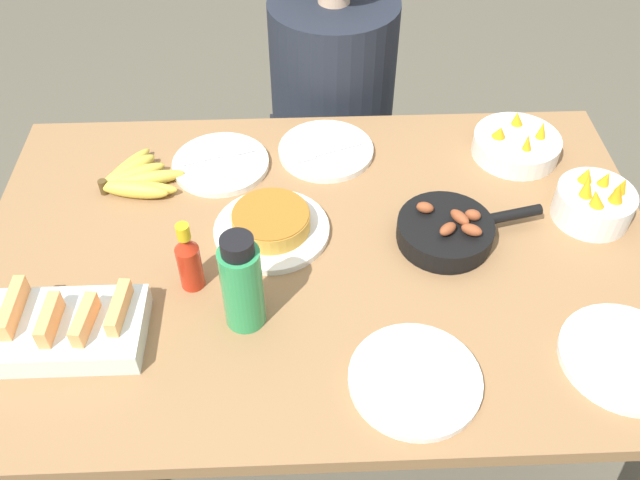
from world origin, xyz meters
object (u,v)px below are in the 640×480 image
(melon_tray, at_px, (52,328))
(person_figure, at_px, (332,138))
(fruit_bowl_citrus, at_px, (516,145))
(frittata_plate_center, at_px, (271,225))
(hot_sauce_bottle, at_px, (189,260))
(banana_bunch, at_px, (134,180))
(empty_plate_far_left, at_px, (326,150))
(empty_plate_far_right, at_px, (221,164))
(empty_plate_near_front, at_px, (415,380))
(fruit_bowl_mango, at_px, (594,202))
(water_bottle, at_px, (242,284))
(empty_plate_mid_edge, at_px, (625,358))
(skillet, at_px, (447,231))

(melon_tray, relative_size, person_figure, 0.29)
(fruit_bowl_citrus, distance_m, person_figure, 0.65)
(frittata_plate_center, bearing_deg, person_figure, 75.63)
(hot_sauce_bottle, bearing_deg, person_figure, 67.78)
(banana_bunch, bearing_deg, melon_tray, -100.59)
(empty_plate_far_left, xyz_separation_m, empty_plate_far_right, (-0.26, -0.04, 0.00))
(empty_plate_near_front, height_order, fruit_bowl_citrus, fruit_bowl_citrus)
(empty_plate_far_right, distance_m, person_figure, 0.58)
(fruit_bowl_mango, bearing_deg, water_bottle, -161.26)
(empty_plate_mid_edge, bearing_deg, person_figure, 115.37)
(skillet, distance_m, person_figure, 0.78)
(skillet, bearing_deg, melon_tray, -176.65)
(fruit_bowl_mango, distance_m, person_figure, 0.88)
(person_figure, bearing_deg, banana_bunch, -135.14)
(skillet, height_order, fruit_bowl_mango, fruit_bowl_mango)
(fruit_bowl_citrus, bearing_deg, fruit_bowl_mango, -63.68)
(water_bottle, bearing_deg, empty_plate_near_front, -26.96)
(fruit_bowl_mango, bearing_deg, frittata_plate_center, -178.16)
(empty_plate_near_front, bearing_deg, melon_tray, 169.55)
(empty_plate_mid_edge, relative_size, hot_sauce_bottle, 1.46)
(empty_plate_near_front, relative_size, fruit_bowl_citrus, 1.14)
(empty_plate_far_left, bearing_deg, banana_bunch, -167.12)
(skillet, relative_size, fruit_bowl_mango, 1.90)
(empty_plate_near_front, bearing_deg, fruit_bowl_citrus, 62.42)
(person_figure, bearing_deg, hot_sauce_bottle, -112.22)
(frittata_plate_center, xyz_separation_m, empty_plate_near_front, (0.26, -0.39, -0.02))
(empty_plate_far_right, bearing_deg, empty_plate_mid_edge, -37.27)
(empty_plate_far_right, distance_m, empty_plate_mid_edge, 0.97)
(hot_sauce_bottle, bearing_deg, water_bottle, -40.14)
(fruit_bowl_mango, relative_size, water_bottle, 0.78)
(banana_bunch, distance_m, skillet, 0.73)
(empty_plate_mid_edge, distance_m, fruit_bowl_mango, 0.39)
(melon_tray, distance_m, water_bottle, 0.36)
(melon_tray, relative_size, frittata_plate_center, 1.34)
(banana_bunch, relative_size, water_bottle, 0.94)
(melon_tray, xyz_separation_m, empty_plate_far_left, (0.53, 0.54, -0.02))
(banana_bunch, bearing_deg, fruit_bowl_mango, -8.13)
(fruit_bowl_mango, bearing_deg, skillet, -169.68)
(empty_plate_mid_edge, height_order, water_bottle, water_bottle)
(empty_plate_near_front, height_order, empty_plate_mid_edge, same)
(skillet, xyz_separation_m, frittata_plate_center, (-0.38, 0.04, -0.00))
(frittata_plate_center, xyz_separation_m, empty_plate_far_left, (0.13, 0.27, -0.02))
(frittata_plate_center, relative_size, empty_plate_far_left, 1.08)
(melon_tray, bearing_deg, frittata_plate_center, 33.47)
(skillet, bearing_deg, banana_bunch, 150.36)
(empty_plate_near_front, bearing_deg, empty_plate_far_left, 100.95)
(banana_bunch, distance_m, melon_tray, 0.44)
(melon_tray, relative_size, fruit_bowl_citrus, 1.60)
(empty_plate_near_front, relative_size, empty_plate_far_right, 1.03)
(banana_bunch, bearing_deg, skillet, -16.59)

